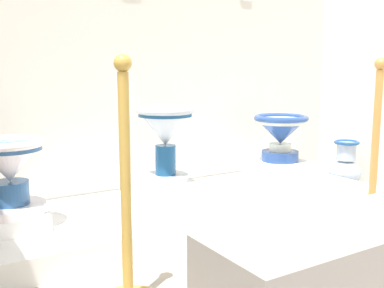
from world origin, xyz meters
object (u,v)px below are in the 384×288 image
antique_toilet_leftmost (9,168)px  stanchion_post_near_left (127,242)px  plinth_block_leftmost (13,221)px  museum_bench (369,271)px  plinth_block_central_ornate (166,192)px  plinth_block_slender_white (279,171)px  decorative_vase_corner (345,168)px  antique_toilet_slender_white (281,131)px  stanchion_post_near_right (373,184)px  antique_toilet_central_ornate (165,131)px

antique_toilet_leftmost → stanchion_post_near_left: (0.27, -0.76, -0.17)m
plinth_block_leftmost → museum_bench: size_ratio=0.24×
plinth_block_leftmost → plinth_block_central_ornate: 0.85m
plinth_block_slender_white → antique_toilet_leftmost: bearing=-178.7°
antique_toilet_leftmost → decorative_vase_corner: 2.36m
plinth_block_leftmost → decorative_vase_corner: (2.34, -0.03, -0.00)m
antique_toilet_slender_white → stanchion_post_near_left: stanchion_post_near_left is taller
antique_toilet_leftmost → stanchion_post_near_left: bearing=-70.7°
plinth_block_central_ornate → antique_toilet_slender_white: 0.95m
stanchion_post_near_right → museum_bench: 1.00m
plinth_block_slender_white → stanchion_post_near_left: bearing=-151.8°
decorative_vase_corner → stanchion_post_near_left: bearing=-160.8°
antique_toilet_central_ornate → plinth_block_slender_white: size_ratio=1.22×
antique_toilet_central_ornate → stanchion_post_near_left: 1.02m
antique_toilet_central_ornate → museum_bench: size_ratio=0.35×
stanchion_post_near_right → plinth_block_central_ornate: bearing=140.0°
antique_toilet_central_ornate → antique_toilet_leftmost: bearing=-178.6°
antique_toilet_leftmost → plinth_block_central_ornate: bearing=1.4°
plinth_block_central_ornate → stanchion_post_near_right: (0.88, -0.74, 0.09)m
museum_bench → antique_toilet_leftmost: bearing=125.4°
antique_toilet_central_ornate → antique_toilet_slender_white: (0.90, 0.02, -0.07)m
antique_toilet_slender_white → museum_bench: (-0.83, -1.35, -0.28)m
plinth_block_central_ornate → stanchion_post_near_left: stanchion_post_near_left is taller
plinth_block_leftmost → plinth_block_central_ornate: plinth_block_central_ornate is taller
plinth_block_slender_white → museum_bench: 1.58m
antique_toilet_leftmost → plinth_block_central_ornate: 0.89m
museum_bench → plinth_block_central_ornate: bearing=93.3°
plinth_block_slender_white → plinth_block_central_ornate: bearing=-178.7°
plinth_block_central_ornate → museum_bench: museum_bench is taller
plinth_block_leftmost → antique_toilet_slender_white: antique_toilet_slender_white is taller
plinth_block_central_ornate → stanchion_post_near_left: bearing=-127.0°
antique_toilet_central_ornate → museum_bench: (0.08, -1.33, -0.34)m
plinth_block_central_ornate → stanchion_post_near_left: (-0.59, -0.78, 0.07)m
plinth_block_leftmost → antique_toilet_central_ornate: antique_toilet_central_ornate is taller
plinth_block_leftmost → stanchion_post_near_right: bearing=-22.5°
antique_toilet_leftmost → plinth_block_slender_white: antique_toilet_leftmost is taller
plinth_block_leftmost → antique_toilet_leftmost: size_ratio=0.83×
antique_toilet_leftmost → antique_toilet_slender_white: (1.76, 0.04, 0.04)m
plinth_block_leftmost → decorative_vase_corner: bearing=-0.8°
museum_bench → decorative_vase_corner: bearing=42.1°
plinth_block_slender_white → decorative_vase_corner: bearing=-7.3°
plinth_block_leftmost → stanchion_post_near_right: 1.88m
plinth_block_leftmost → antique_toilet_slender_white: (1.76, 0.04, 0.31)m
plinth_block_leftmost → museum_bench: museum_bench is taller
stanchion_post_near_left → antique_toilet_slender_white: bearing=28.2°
stanchion_post_near_right → antique_toilet_central_ornate: bearing=140.0°
stanchion_post_near_right → antique_toilet_slender_white: bearing=88.5°
plinth_block_slender_white → stanchion_post_near_left: size_ratio=0.38×
decorative_vase_corner → stanchion_post_near_right: 0.92m
plinth_block_central_ornate → decorative_vase_corner: (1.49, -0.05, -0.02)m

